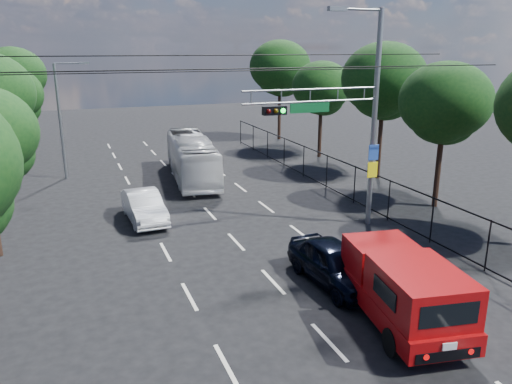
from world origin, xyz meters
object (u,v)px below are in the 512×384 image
navy_hatchback (335,264)px  white_van (144,206)px  red_pickup (400,286)px  signal_mast (351,112)px  white_bus (192,158)px

navy_hatchback → white_van: navy_hatchback is taller
navy_hatchback → white_van: bearing=116.4°
red_pickup → white_van: 13.13m
navy_hatchback → white_van: (-5.11, 9.02, -0.04)m
signal_mast → navy_hatchback: bearing=-124.5°
red_pickup → navy_hatchback: 2.90m
white_bus → white_van: (-4.05, -6.90, -0.63)m
signal_mast → white_van: 10.45m
navy_hatchback → white_van: 10.36m
signal_mast → white_van: signal_mast is taller
red_pickup → navy_hatchback: red_pickup is taller
signal_mast → red_pickup: 9.16m
white_van → signal_mast: bearing=-29.0°
navy_hatchback → white_van: size_ratio=1.03×
red_pickup → white_bus: bearing=94.9°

